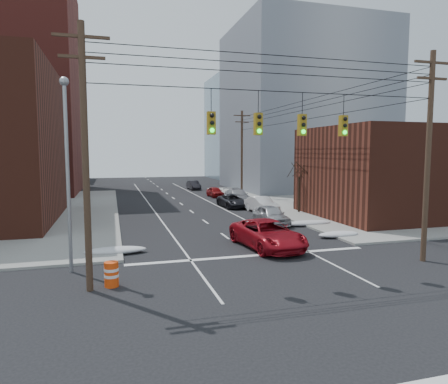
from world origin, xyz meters
TOP-DOWN VIEW (x-y plane):
  - ground at (0.00, 0.00)m, footprint 160.00×160.00m
  - sidewalk_ne at (27.00, 27.00)m, footprint 40.00×40.00m
  - building_brick_far at (-26.00, 74.00)m, footprint 22.00×18.00m
  - building_office at (22.00, 44.00)m, footprint 22.00×20.00m
  - building_glass at (24.00, 70.00)m, footprint 20.00×18.00m
  - building_storefront at (18.00, 16.00)m, footprint 16.00×12.00m
  - utility_pole_left at (-8.50, 3.00)m, footprint 2.20×0.28m
  - utility_pole_right at (8.50, 3.00)m, footprint 2.20×0.28m
  - utility_pole_far at (8.50, 34.00)m, footprint 2.20×0.28m
  - traffic_signals at (0.10, 2.97)m, footprint 17.00×0.42m
  - street_light at (-9.50, 6.00)m, footprint 0.44×0.44m
  - bare_tree at (9.59, 20.00)m, footprint 2.09×2.20m
  - snow_nw at (-7.40, 9.00)m, footprint 3.50×1.08m
  - snow_ne at (7.40, 9.50)m, footprint 3.00×1.08m
  - snow_east_far at (7.40, 14.00)m, footprint 4.00×1.08m
  - red_pickup at (1.55, 8.00)m, footprint 3.47×6.39m
  - parked_car_a at (4.80, 15.31)m, footprint 1.92×4.58m
  - parked_car_b at (6.40, 21.52)m, footprint 2.22×4.77m
  - parked_car_c at (4.80, 25.78)m, footprint 2.57×5.08m
  - parked_car_d at (6.40, 29.19)m, footprint 2.24×5.45m
  - parked_car_e at (5.46, 35.77)m, footprint 1.78×3.95m
  - parked_car_f at (4.80, 46.73)m, footprint 1.61×4.28m
  - lot_car_a at (-15.48, 21.64)m, footprint 4.84×2.41m
  - lot_car_b at (-15.12, 30.22)m, footprint 4.89×3.63m
  - construction_barrel at (-7.61, 3.30)m, footprint 0.77×0.77m

SIDE VIEW (x-z plane):
  - ground at x=0.00m, z-range 0.00..0.00m
  - sidewalk_ne at x=27.00m, z-range 0.00..0.15m
  - snow_nw at x=-7.40m, z-range 0.00..0.42m
  - snow_ne at x=7.40m, z-range 0.00..0.42m
  - snow_east_far at x=7.40m, z-range 0.00..0.42m
  - construction_barrel at x=-7.61m, z-range 0.02..1.10m
  - parked_car_e at x=5.46m, z-range 0.00..1.31m
  - parked_car_c at x=4.80m, z-range 0.00..1.38m
  - parked_car_f at x=4.80m, z-range 0.00..1.40m
  - parked_car_b at x=6.40m, z-range 0.00..1.51m
  - lot_car_b at x=-15.12m, z-range 0.15..1.38m
  - parked_car_a at x=4.80m, z-range 0.00..1.55m
  - parked_car_d at x=6.40m, z-range 0.00..1.58m
  - red_pickup at x=1.55m, z-range 0.00..1.70m
  - lot_car_a at x=-15.48m, z-range 0.15..1.67m
  - bare_tree at x=9.59m, z-range -0.15..4.79m
  - building_storefront at x=18.00m, z-range 0.00..8.00m
  - street_light at x=-9.50m, z-range 0.88..10.20m
  - utility_pole_left at x=-8.50m, z-range 0.28..11.28m
  - utility_pole_right at x=8.50m, z-range 0.28..11.28m
  - utility_pole_far at x=8.50m, z-range 0.28..11.28m
  - building_brick_far at x=-26.00m, z-range 0.00..12.00m
  - traffic_signals at x=0.10m, z-range 6.16..8.18m
  - building_glass at x=24.00m, z-range 0.00..22.00m
  - building_office at x=22.00m, z-range 0.00..25.00m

